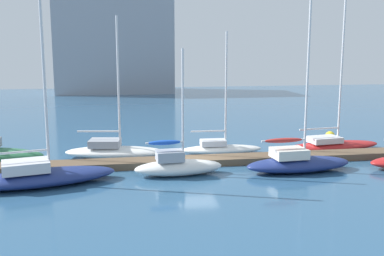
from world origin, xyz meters
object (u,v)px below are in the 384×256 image
Objects in this scene: sailboat_2 at (114,150)px; sailboat_3 at (177,165)px; sailboat_1 at (40,175)px; sailboat_4 at (220,147)px; sailboat_5 at (297,162)px; harbor_building_distant at (115,46)px; mooring_buoy_yellow at (330,136)px; sailboat_6 at (332,144)px.

sailboat_2 reaches higher than sailboat_3.
sailboat_1 is at bearing -114.86° from sailboat_2.
sailboat_4 is (3.68, 4.94, -0.15)m from sailboat_3.
sailboat_2 is 0.93× the size of sailboat_5.
sailboat_5 is at bearing -11.86° from sailboat_1.
harbor_building_distant is (-3.61, 53.98, 7.27)m from sailboat_3.
sailboat_3 is 15.61m from mooring_buoy_yellow.
sailboat_6 is 52.23m from harbor_building_distant.
sailboat_4 is 10.19m from mooring_buoy_yellow.
sailboat_2 is 7.34m from sailboat_4.
sailboat_4 is at bearing -162.52° from mooring_buoy_yellow.
sailboat_1 is 0.53× the size of harbor_building_distant.
mooring_buoy_yellow is at bearing 19.01° from sailboat_2.
harbor_building_distant is (3.90, 54.79, 7.32)m from sailboat_1.
sailboat_4 is 11.04× the size of mooring_buoy_yellow.
sailboat_1 is 12.59m from sailboat_4.
sailboat_3 is at bearing 173.40° from sailboat_5.
harbor_building_distant reaches higher than sailboat_1.
mooring_buoy_yellow is at bearing 49.63° from sailboat_5.
harbor_building_distant is at bearing 99.76° from sailboat_6.
sailboat_3 is (3.65, -4.96, 0.09)m from sailboat_2.
sailboat_6 reaches higher than sailboat_5.
sailboat_2 is at bearing -178.67° from sailboat_4.
sailboat_5 is (7.19, -0.36, -0.00)m from sailboat_3.
sailboat_1 reaches higher than sailboat_3.
sailboat_3 is 0.86× the size of sailboat_4.
sailboat_5 is at bearing -140.90° from sailboat_6.
sailboat_6 reaches higher than mooring_buoy_yellow.
sailboat_4 is (7.34, -0.02, -0.06)m from sailboat_2.
sailboat_1 reaches higher than sailboat_5.
sailboat_2 is 1.11× the size of sailboat_4.
harbor_building_distant is (-15.51, 49.32, 7.39)m from sailboat_6.
sailboat_6 is 3.67m from mooring_buoy_yellow.
sailboat_3 is 7.20m from sailboat_5.
sailboat_1 is 1.09× the size of sailboat_2.
sailboat_4 is 50.13m from harbor_building_distant.
mooring_buoy_yellow is (17.06, 3.04, -0.14)m from sailboat_2.
sailboat_6 is at bearing 2.12° from sailboat_1.
mooring_buoy_yellow is (6.22, 8.36, -0.23)m from sailboat_5.
sailboat_5 reaches higher than mooring_buoy_yellow.
sailboat_1 reaches higher than sailboat_4.
sailboat_6 is 0.60× the size of harbor_building_distant.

